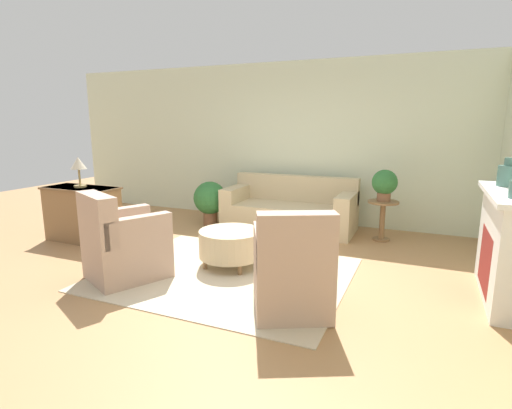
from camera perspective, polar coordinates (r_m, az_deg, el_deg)
The scene contains 14 objects.
ground_plane at distance 4.81m, azimuth -4.31°, elevation -9.88°, with size 16.00×16.00×0.00m, color #AD7F51.
wall_back at distance 7.21m, azimuth 6.52°, elevation 8.70°, with size 9.76×0.12×2.80m.
rug at distance 4.80m, azimuth -4.31°, elevation -9.82°, with size 2.80×2.32×0.01m.
couch at distance 6.72m, azimuth 4.86°, elevation -0.83°, with size 2.15×0.92×0.87m.
armchair_left at distance 4.77m, azimuth -18.54°, elevation -5.59°, with size 0.97×1.03×1.01m.
armchair_right at distance 3.79m, azimuth 5.15°, elevation -9.50°, with size 0.97×1.03×1.01m.
ottoman_table at distance 4.96m, azimuth -3.63°, elevation -5.58°, with size 0.78×0.78×0.45m.
side_table at distance 6.30m, azimuth 17.63°, elevation -1.34°, with size 0.45×0.45×0.61m.
fireplace at distance 4.70m, azimuth 32.26°, elevation -4.79°, with size 0.44×1.49×1.10m.
dresser at distance 6.54m, azimuth -23.52°, elevation -1.12°, with size 1.13×0.53×0.82m.
vase_mantel_near at distance 4.95m, azimuth 32.24°, elevation 3.59°, with size 0.19×0.19×0.30m.
potted_plant_on_side_table at distance 6.21m, azimuth 17.90°, elevation 2.87°, with size 0.37×0.37×0.47m.
potted_plant_floor at distance 6.98m, azimuth -6.59°, elevation 0.74°, with size 0.57×0.57×0.76m.
table_lamp at distance 6.44m, azimuth -24.03°, elevation 5.12°, with size 0.23×0.23×0.45m.
Camera 1 is at (2.09, -3.95, 1.76)m, focal length 28.00 mm.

